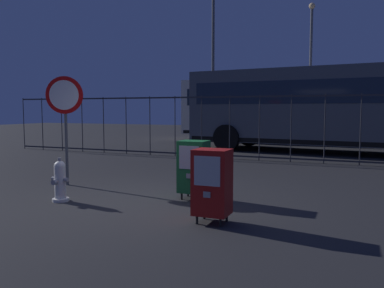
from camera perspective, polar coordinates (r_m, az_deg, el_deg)
ground_plane at (r=6.71m, az=-6.37°, el=-8.43°), size 60.00×60.00×0.00m
fire_hydrant at (r=7.06m, az=-18.59°, el=-5.09°), size 0.33×0.32×0.75m
newspaper_box_primary at (r=6.84m, az=0.24°, el=-3.28°), size 0.48×0.42×1.02m
newspaper_box_secondary at (r=5.41m, az=2.94°, el=-5.52°), size 0.48×0.42×1.02m
stop_sign at (r=8.43m, az=-17.95°, el=5.07°), size 0.71×0.31×2.23m
fence_barrier at (r=12.29m, az=7.59°, el=2.47°), size 18.03×0.04×2.00m
bus_near at (r=14.88m, az=20.22°, el=5.31°), size 10.69×3.56×3.00m
bus_far at (r=19.75m, az=14.24°, el=5.32°), size 10.66×3.38×3.00m
street_light_near_left at (r=21.73m, az=16.82°, el=11.45°), size 0.32×0.32×7.00m
street_light_near_right at (r=19.46m, az=3.08°, el=12.94°), size 0.32×0.32×7.34m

